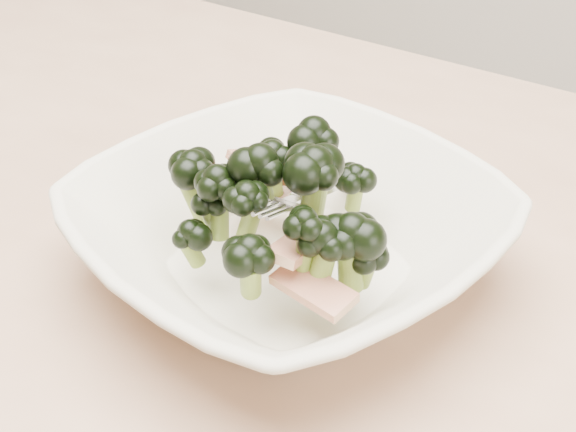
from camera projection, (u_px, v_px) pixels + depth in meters
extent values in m
cube|color=tan|center=(212.00, 249.00, 0.64)|extent=(1.20, 0.80, 0.04)
cylinder|color=tan|center=(97.00, 213.00, 1.35)|extent=(0.06, 0.06, 0.71)
imported|color=beige|center=(288.00, 234.00, 0.56)|extent=(0.34, 0.34, 0.07)
cylinder|color=olive|center=(321.00, 269.00, 0.51)|extent=(0.02, 0.03, 0.04)
ellipsoid|color=black|center=(322.00, 237.00, 0.50)|extent=(0.04, 0.04, 0.03)
cylinder|color=olive|center=(248.00, 227.00, 0.52)|extent=(0.02, 0.02, 0.04)
ellipsoid|color=black|center=(247.00, 195.00, 0.51)|extent=(0.03, 0.03, 0.02)
cylinder|color=olive|center=(212.00, 218.00, 0.55)|extent=(0.01, 0.02, 0.03)
ellipsoid|color=black|center=(211.00, 198.00, 0.54)|extent=(0.03, 0.03, 0.02)
cylinder|color=olive|center=(355.00, 195.00, 0.60)|extent=(0.02, 0.01, 0.03)
ellipsoid|color=black|center=(356.00, 175.00, 0.59)|extent=(0.03, 0.03, 0.02)
cylinder|color=olive|center=(350.00, 263.00, 0.51)|extent=(0.02, 0.02, 0.04)
ellipsoid|color=black|center=(352.00, 231.00, 0.50)|extent=(0.04, 0.04, 0.03)
cylinder|color=olive|center=(365.00, 272.00, 0.52)|extent=(0.02, 0.01, 0.03)
ellipsoid|color=black|center=(367.00, 252.00, 0.51)|extent=(0.03, 0.03, 0.02)
cylinder|color=olive|center=(305.00, 250.00, 0.51)|extent=(0.01, 0.01, 0.04)
ellipsoid|color=black|center=(305.00, 221.00, 0.49)|extent=(0.03, 0.03, 0.02)
cylinder|color=olive|center=(219.00, 211.00, 0.54)|extent=(0.02, 0.02, 0.04)
ellipsoid|color=black|center=(217.00, 179.00, 0.53)|extent=(0.03, 0.03, 0.03)
cylinder|color=olive|center=(195.00, 199.00, 0.57)|extent=(0.02, 0.03, 0.05)
ellipsoid|color=black|center=(193.00, 164.00, 0.56)|extent=(0.04, 0.04, 0.03)
cylinder|color=olive|center=(251.00, 278.00, 0.50)|extent=(0.02, 0.02, 0.04)
ellipsoid|color=black|center=(250.00, 250.00, 0.49)|extent=(0.03, 0.03, 0.03)
cylinder|color=olive|center=(261.00, 190.00, 0.54)|extent=(0.02, 0.02, 0.04)
ellipsoid|color=black|center=(260.00, 161.00, 0.52)|extent=(0.04, 0.04, 0.03)
cylinder|color=olive|center=(273.00, 177.00, 0.58)|extent=(0.01, 0.02, 0.03)
ellipsoid|color=black|center=(272.00, 153.00, 0.57)|extent=(0.03, 0.03, 0.03)
cylinder|color=olive|center=(313.00, 167.00, 0.59)|extent=(0.02, 0.02, 0.05)
ellipsoid|color=black|center=(314.00, 133.00, 0.57)|extent=(0.04, 0.04, 0.03)
cylinder|color=olive|center=(192.00, 251.00, 0.54)|extent=(0.02, 0.02, 0.03)
ellipsoid|color=black|center=(190.00, 232.00, 0.53)|extent=(0.03, 0.03, 0.02)
cylinder|color=olive|center=(314.00, 193.00, 0.53)|extent=(0.02, 0.02, 0.03)
ellipsoid|color=black|center=(315.00, 164.00, 0.51)|extent=(0.04, 0.04, 0.03)
cube|color=maroon|center=(256.00, 165.00, 0.61)|extent=(0.05, 0.05, 0.02)
cube|color=maroon|center=(240.00, 178.00, 0.60)|extent=(0.05, 0.05, 0.02)
cube|color=maroon|center=(282.00, 197.00, 0.60)|extent=(0.04, 0.03, 0.02)
cube|color=maroon|center=(291.00, 251.00, 0.51)|extent=(0.03, 0.04, 0.02)
cube|color=maroon|center=(282.00, 168.00, 0.60)|extent=(0.05, 0.04, 0.02)
cube|color=maroon|center=(314.00, 288.00, 0.50)|extent=(0.06, 0.03, 0.01)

